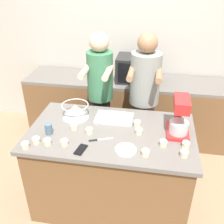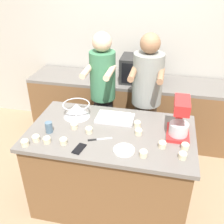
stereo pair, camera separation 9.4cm
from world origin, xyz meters
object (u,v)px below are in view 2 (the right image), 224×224
drinking_glass (49,127)px  person_right (146,103)px  cupcake_3 (185,146)px  cupcake_4 (138,132)px  person_left (103,98)px  cupcake_9 (137,124)px  cell_phone (79,149)px  cupcake_0 (36,138)px  cupcake_1 (162,144)px  stand_mixer (180,120)px  cupcake_6 (74,125)px  baking_tray (115,118)px  cupcake_10 (183,155)px  cupcake_7 (89,130)px  small_plate (124,150)px  microwave_oven (142,69)px  cupcake_2 (63,141)px  mixing_bowl (77,110)px  knife (98,139)px  cupcake_11 (25,142)px  cupcake_8 (143,153)px  cupcake_5 (47,140)px

drinking_glass → person_right: bearing=44.0°
cupcake_3 → cupcake_4: bearing=162.5°
person_left → cupcake_9: bearing=-47.9°
cell_phone → cupcake_0: 0.41m
drinking_glass → cupcake_1: (1.04, -0.01, -0.02)m
person_right → person_left: bearing=-179.9°
stand_mixer → drinking_glass: stand_mixer is taller
stand_mixer → cupcake_0: size_ratio=5.34×
cupcake_6 → drinking_glass: bearing=-152.6°
baking_tray → cupcake_4: cupcake_4 is taller
cupcake_0 → cupcake_10: bearing=1.5°
cupcake_1 → cupcake_10: size_ratio=1.00×
cupcake_7 → cupcake_1: bearing=-6.6°
person_left → small_plate: size_ratio=9.17×
drinking_glass → small_plate: bearing=-10.2°
cell_phone → cupcake_3: 0.89m
microwave_oven → cupcake_3: microwave_oven is taller
person_left → baking_tray: 0.50m
cupcake_2 → cupcake_3: 1.04m
baking_tray → cupcake_6: (-0.34, -0.24, 0.02)m
mixing_bowl → cupcake_0: size_ratio=4.03×
knife → baking_tray: bearing=78.7°
baking_tray → cupcake_7: (-0.19, -0.28, 0.02)m
stand_mixer → cupcake_9: bearing=171.5°
cell_phone → cupcake_7: (0.01, 0.25, 0.03)m
cupcake_1 → cupcake_2: 0.85m
person_right → microwave_oven: 0.66m
cupcake_0 → stand_mixer: bearing=16.6°
baking_tray → cupcake_7: 0.34m
small_plate → cupcake_11: size_ratio=2.65×
baking_tray → cupcake_3: bearing=-27.2°
person_right → cupcake_1: bearing=-74.6°
mixing_bowl → cupcake_11: (-0.27, -0.57, -0.04)m
mixing_bowl → cupcake_8: mixing_bowl is taller
person_right → stand_mixer: person_right is taller
cupcake_6 → baking_tray: bearing=35.4°
stand_mixer → cupcake_10: bearing=-83.6°
person_right → cupcake_2: 1.12m
cupcake_5 → cupcake_7: size_ratio=1.00×
cupcake_1 → cupcake_5: bearing=-171.4°
cupcake_3 → cupcake_8: bearing=-153.0°
cupcake_6 → cupcake_1: bearing=-8.0°
mixing_bowl → small_plate: (0.57, -0.46, -0.07)m
microwave_oven → cupcake_8: (0.21, -1.58, -0.12)m
cupcake_10 → cupcake_11: bearing=-175.0°
small_plate → cupcake_2: bearing=-178.6°
cupcake_3 → cell_phone: bearing=-167.6°
cupcake_2 → cupcake_3: (1.03, 0.15, 0.00)m
cupcake_8 → cupcake_11: (-1.01, -0.07, 0.00)m
cupcake_5 → cupcake_0: bearing=177.7°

